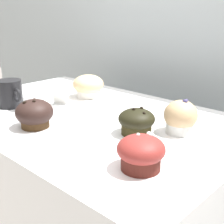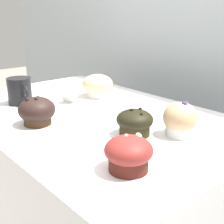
{
  "view_description": "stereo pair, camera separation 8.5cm",
  "coord_description": "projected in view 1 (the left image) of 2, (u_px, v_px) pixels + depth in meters",
  "views": [
    {
      "loc": [
        0.7,
        -0.62,
        1.25
      ],
      "look_at": [
        0.15,
        -0.03,
        0.99
      ],
      "focal_mm": 50.0,
      "sensor_mm": 36.0,
      "label": 1
    },
    {
      "loc": [
        0.76,
        -0.55,
        1.25
      ],
      "look_at": [
        0.15,
        -0.03,
        0.99
      ],
      "focal_mm": 50.0,
      "sensor_mm": 36.0,
      "label": 2
    }
  ],
  "objects": [
    {
      "name": "muffin_back_right",
      "position": [
        88.0,
        86.0,
        1.16
      ],
      "size": [
        0.11,
        0.11,
        0.08
      ],
      "color": "silver",
      "rests_on": "display_counter"
    },
    {
      "name": "muffin_front_right",
      "position": [
        35.0,
        114.0,
        0.86
      ],
      "size": [
        0.1,
        0.1,
        0.08
      ],
      "color": "#402A17",
      "rests_on": "display_counter"
    },
    {
      "name": "muffin_front_left",
      "position": [
        141.0,
        153.0,
        0.63
      ],
      "size": [
        0.1,
        0.1,
        0.08
      ],
      "color": "#4C1C16",
      "rests_on": "display_counter"
    },
    {
      "name": "serving_plate",
      "position": [
        40.0,
        92.0,
        1.21
      ],
      "size": [
        0.2,
        0.2,
        0.01
      ],
      "color": "white",
      "rests_on": "display_counter"
    },
    {
      "name": "wall_back",
      "position": [
        184.0,
        92.0,
        1.41
      ],
      "size": [
        3.2,
        0.1,
        1.8
      ],
      "primitive_type": "cube",
      "color": "#A8B2B7",
      "rests_on": "ground"
    },
    {
      "name": "price_card",
      "position": [
        60.0,
        95.0,
        1.07
      ],
      "size": [
        0.06,
        0.06,
        0.06
      ],
      "color": "white",
      "rests_on": "display_counter"
    },
    {
      "name": "muffin_front_center",
      "position": [
        137.0,
        121.0,
        0.81
      ],
      "size": [
        0.1,
        0.1,
        0.07
      ],
      "color": "#2C2711",
      "rests_on": "display_counter"
    },
    {
      "name": "coffee_cup",
      "position": [
        10.0,
        93.0,
        1.04
      ],
      "size": [
        0.12,
        0.08,
        0.09
      ],
      "color": "black",
      "rests_on": "display_counter"
    },
    {
      "name": "muffin_back_left",
      "position": [
        180.0,
        118.0,
        0.82
      ],
      "size": [
        0.09,
        0.09,
        0.09
      ],
      "color": "silver",
      "rests_on": "display_counter"
    }
  ]
}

